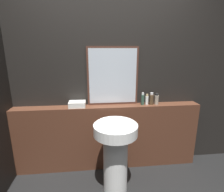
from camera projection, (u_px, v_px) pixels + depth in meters
name	position (u px, v px, depth m)	size (l,w,h in m)	color
wall_back	(107.00, 78.00, 2.32)	(8.00, 0.06, 2.50)	black
vanity_counter	(108.00, 137.00, 2.41)	(2.47, 0.18, 0.90)	#512D1E
pedestal_sink	(115.00, 151.00, 1.96)	(0.48, 0.48, 0.84)	white
mirror	(113.00, 76.00, 2.28)	(0.67, 0.03, 0.76)	#47281E
towel_stack	(77.00, 104.00, 2.25)	(0.21, 0.15, 0.07)	silver
shampoo_bottle	(143.00, 99.00, 2.33)	(0.04, 0.04, 0.17)	#2D4C3D
conditioner_bottle	(147.00, 100.00, 2.33)	(0.04, 0.04, 0.15)	white
lotion_bottle	(151.00, 99.00, 2.34)	(0.05, 0.05, 0.16)	#4C3823
body_wash_bottle	(157.00, 99.00, 2.35)	(0.05, 0.05, 0.15)	gray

